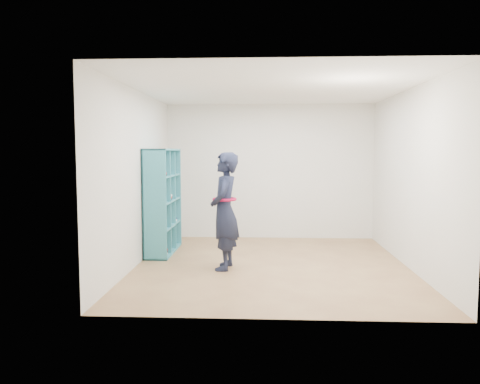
{
  "coord_description": "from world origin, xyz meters",
  "views": [
    {
      "loc": [
        -0.12,
        -6.86,
        1.7
      ],
      "look_at": [
        -0.48,
        0.3,
        1.07
      ],
      "focal_mm": 35.0,
      "sensor_mm": 36.0,
      "label": 1
    }
  ],
  "objects": [
    {
      "name": "floor",
      "position": [
        0.0,
        0.0,
        0.0
      ],
      "size": [
        4.5,
        4.5,
        0.0
      ],
      "primitive_type": "plane",
      "color": "brown",
      "rests_on": "ground"
    },
    {
      "name": "wall_front",
      "position": [
        0.0,
        -2.25,
        1.3
      ],
      "size": [
        4.0,
        0.02,
        2.6
      ],
      "primitive_type": "cube",
      "color": "silver",
      "rests_on": "floor"
    },
    {
      "name": "wall_left",
      "position": [
        -2.0,
        0.0,
        1.3
      ],
      "size": [
        0.02,
        4.5,
        2.6
      ],
      "primitive_type": "cube",
      "color": "silver",
      "rests_on": "floor"
    },
    {
      "name": "ceiling",
      "position": [
        0.0,
        0.0,
        2.6
      ],
      "size": [
        4.5,
        4.5,
        0.0
      ],
      "primitive_type": "plane",
      "color": "white",
      "rests_on": "wall_back"
    },
    {
      "name": "wall_right",
      "position": [
        2.0,
        0.0,
        1.3
      ],
      "size": [
        0.02,
        4.5,
        2.6
      ],
      "primitive_type": "cube",
      "color": "silver",
      "rests_on": "floor"
    },
    {
      "name": "person",
      "position": [
        -0.67,
        -0.23,
        0.84
      ],
      "size": [
        0.44,
        0.64,
        1.68
      ],
      "rotation": [
        0.0,
        0.0,
        -1.64
      ],
      "color": "black",
      "rests_on": "floor"
    },
    {
      "name": "smartphone",
      "position": [
        -0.83,
        -0.14,
        0.95
      ],
      "size": [
        0.02,
        0.1,
        0.14
      ],
      "rotation": [
        0.23,
        0.0,
        0.1
      ],
      "color": "silver",
      "rests_on": "person"
    },
    {
      "name": "bookshelf",
      "position": [
        -1.83,
        0.84,
        0.84
      ],
      "size": [
        0.38,
        1.3,
        1.74
      ],
      "color": "teal",
      "rests_on": "floor"
    },
    {
      "name": "wall_back",
      "position": [
        0.0,
        2.25,
        1.3
      ],
      "size": [
        4.0,
        0.02,
        2.6
      ],
      "primitive_type": "cube",
      "color": "silver",
      "rests_on": "floor"
    }
  ]
}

